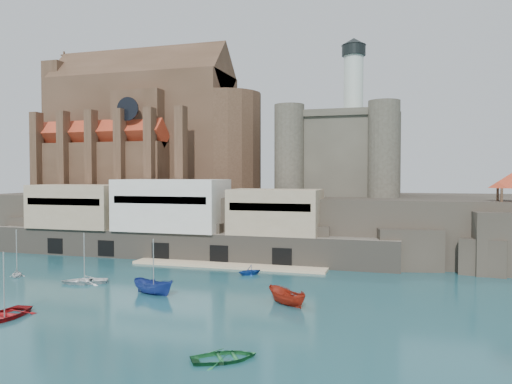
{
  "coord_description": "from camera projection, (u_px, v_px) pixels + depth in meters",
  "views": [
    {
      "loc": [
        27.38,
        -52.16,
        13.81
      ],
      "look_at": [
        2.24,
        32.0,
        10.74
      ],
      "focal_mm": 35.0,
      "sensor_mm": 36.0,
      "label": 1
    }
  ],
  "objects": [
    {
      "name": "castle_keep",
      "position": [
        341.0,
        150.0,
        92.35
      ],
      "size": [
        21.2,
        21.2,
        29.3
      ],
      "color": "#454136",
      "rests_on": "promontory"
    },
    {
      "name": "church",
      "position": [
        149.0,
        135.0,
        104.47
      ],
      "size": [
        47.0,
        25.93,
        30.51
      ],
      "color": "#452F20",
      "rests_on": "promontory"
    },
    {
      "name": "quay",
      "position": [
        169.0,
        221.0,
        83.06
      ],
      "size": [
        70.0,
        12.0,
        13.05
      ],
      "color": "#6E6558",
      "rests_on": "ground"
    },
    {
      "name": "boat_0",
      "position": [
        5.0,
        318.0,
        47.97
      ],
      "size": [
        4.47,
        1.69,
        6.11
      ],
      "primitive_type": "imported",
      "rotation": [
        0.0,
        0.0,
        0.1
      ],
      "color": "maroon",
      "rests_on": "ground"
    },
    {
      "name": "boat_2",
      "position": [
        154.0,
        294.0,
        57.59
      ],
      "size": [
        2.67,
        2.63,
        5.67
      ],
      "primitive_type": "imported",
      "rotation": [
        0.0,
        0.0,
        1.31
      ],
      "color": "navy",
      "rests_on": "ground"
    },
    {
      "name": "boat_7",
      "position": [
        250.0,
        275.0,
        68.76
      ],
      "size": [
        3.19,
        3.27,
        3.29
      ],
      "primitive_type": "imported",
      "rotation": [
        0.0,
        0.0,
        5.45
      ],
      "color": "#14409E",
      "rests_on": "ground"
    },
    {
      "name": "boat_3",
      "position": [
        224.0,
        360.0,
        37.1
      ],
      "size": [
        2.83,
        3.57,
        5.02
      ],
      "primitive_type": "imported",
      "rotation": [
        0.0,
        0.0,
        2.15
      ],
      "color": "#207139",
      "rests_on": "ground"
    },
    {
      "name": "boat_5",
      "position": [
        286.0,
        304.0,
        53.02
      ],
      "size": [
        2.84,
        2.83,
        5.33
      ],
      "primitive_type": "imported",
      "rotation": [
        0.0,
        0.0,
        4.09
      ],
      "color": "maroon",
      "rests_on": "ground"
    },
    {
      "name": "ground",
      "position": [
        159.0,
        293.0,
        58.26
      ],
      "size": [
        300.0,
        300.0,
        0.0
      ],
      "primitive_type": "plane",
      "color": "#17444E",
      "rests_on": "ground"
    },
    {
      "name": "boat_6",
      "position": [
        85.0,
        283.0,
        63.45
      ],
      "size": [
        2.82,
        4.2,
        5.73
      ],
      "primitive_type": "imported",
      "rotation": [
        0.0,
        0.0,
        5.15
      ],
      "color": "white",
      "rests_on": "ground"
    },
    {
      "name": "pavilion",
      "position": [
        512.0,
        182.0,
        70.7
      ],
      "size": [
        6.4,
        6.4,
        5.4
      ],
      "color": "#452F20",
      "rests_on": "rock_outcrop"
    },
    {
      "name": "boat_4",
      "position": [
        17.0,
        277.0,
        67.38
      ],
      "size": [
        2.75,
        2.39,
        2.73
      ],
      "primitive_type": "imported",
      "rotation": [
        0.0,
        0.0,
        3.64
      ],
      "color": "white",
      "rests_on": "ground"
    },
    {
      "name": "rock_outcrop",
      "position": [
        511.0,
        243.0,
        70.85
      ],
      "size": [
        14.5,
        10.5,
        8.7
      ],
      "color": "#2A251F",
      "rests_on": "ground"
    },
    {
      "name": "promontory",
      "position": [
        255.0,
        221.0,
        95.84
      ],
      "size": [
        100.0,
        36.0,
        10.0
      ],
      "color": "#2A251F",
      "rests_on": "ground"
    }
  ]
}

